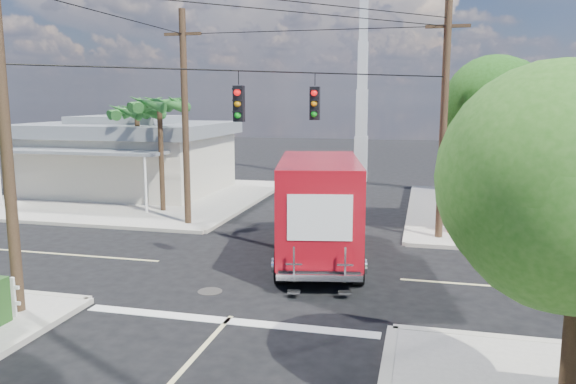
% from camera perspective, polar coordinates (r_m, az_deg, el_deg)
% --- Properties ---
extents(ground, '(120.00, 120.00, 0.00)m').
position_cam_1_polar(ground, '(18.08, -1.52, -7.91)').
color(ground, black).
rests_on(ground, ground).
extents(sidewalk_ne, '(14.12, 14.12, 0.14)m').
position_cam_1_polar(sidewalk_ne, '(28.73, 26.21, -2.22)').
color(sidewalk_ne, '#A19C91').
rests_on(sidewalk_ne, ground).
extents(sidewalk_nw, '(14.12, 14.12, 0.14)m').
position_cam_1_polar(sidewalk_nw, '(32.01, -15.32, -0.47)').
color(sidewalk_nw, '#A19C91').
rests_on(sidewalk_nw, ground).
extents(road_markings, '(32.00, 32.00, 0.01)m').
position_cam_1_polar(road_markings, '(16.73, -2.87, -9.35)').
color(road_markings, beige).
rests_on(road_markings, ground).
extents(building_nw, '(10.80, 10.20, 4.30)m').
position_cam_1_polar(building_nw, '(33.64, -15.84, 3.67)').
color(building_nw, beige).
rests_on(building_nw, sidewalk_nw).
extents(radio_tower, '(0.80, 0.80, 17.00)m').
position_cam_1_polar(radio_tower, '(36.87, 7.54, 9.74)').
color(radio_tower, silver).
rests_on(radio_tower, ground).
extents(tree_ne_front, '(4.21, 4.14, 6.66)m').
position_cam_1_polar(tree_ne_front, '(23.56, 20.37, 7.33)').
color(tree_ne_front, '#422D1C').
rests_on(tree_ne_front, sidewalk_ne).
extents(tree_ne_back, '(3.77, 3.66, 5.82)m').
position_cam_1_polar(tree_ne_back, '(26.16, 25.45, 5.89)').
color(tree_ne_back, '#422D1C').
rests_on(tree_ne_back, sidewalk_ne).
extents(palm_nw_front, '(3.01, 3.08, 5.59)m').
position_cam_1_polar(palm_nw_front, '(26.99, -12.93, 8.46)').
color(palm_nw_front, '#422D1C').
rests_on(palm_nw_front, sidewalk_nw).
extents(palm_nw_back, '(3.01, 3.08, 5.19)m').
position_cam_1_polar(palm_nw_back, '(29.26, -15.12, 7.70)').
color(palm_nw_back, '#422D1C').
rests_on(palm_nw_back, sidewalk_nw).
extents(utility_poles, '(12.00, 10.68, 9.00)m').
position_cam_1_polar(utility_poles, '(19.27, -4.90, 7.27)').
color(utility_poles, '#473321').
rests_on(utility_poles, ground).
extents(vending_boxes, '(1.90, 0.50, 1.10)m').
position_cam_1_polar(vending_boxes, '(23.40, 18.23, -2.63)').
color(vending_boxes, red).
rests_on(vending_boxes, sidewalk_ne).
extents(delivery_truck, '(3.88, 8.34, 3.48)m').
position_cam_1_polar(delivery_truck, '(18.99, 3.14, -1.58)').
color(delivery_truck, black).
rests_on(delivery_truck, ground).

